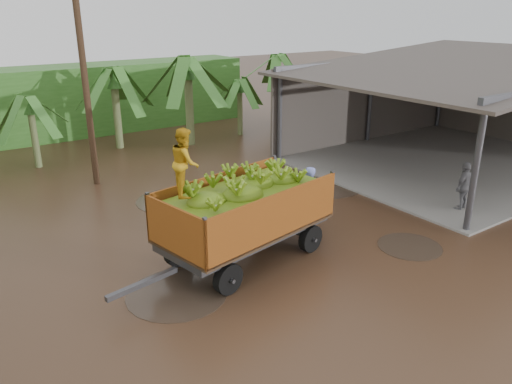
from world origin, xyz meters
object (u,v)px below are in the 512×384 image
banana_trailer (244,210)px  man_grey (464,187)px  man_blue (308,195)px  utility_pole (86,85)px

banana_trailer → man_grey: banana_trailer is taller
banana_trailer → man_blue: (3.01, 0.92, -0.51)m
man_blue → utility_pole: bearing=-77.7°
utility_pole → man_blue: bearing=-60.5°
banana_trailer → man_blue: banana_trailer is taller
man_grey → banana_trailer: bearing=-17.4°
man_blue → utility_pole: 9.14m
man_blue → utility_pole: size_ratio=0.25×
banana_trailer → man_grey: 8.02m
banana_trailer → man_grey: size_ratio=3.87×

